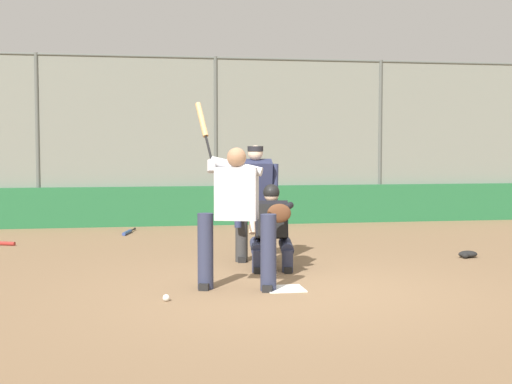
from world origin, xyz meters
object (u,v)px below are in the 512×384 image
object	(u,v)px
catcher_behind_plate	(272,226)
umpire_home	(255,200)
baseball_loose	(166,298)
batter_at_plate	(236,213)
spare_bat_near_backstop	(128,232)
spare_bat_by_padding	(267,231)
fielding_glove_on_dirt	(468,254)

from	to	relation	value
catcher_behind_plate	umpire_home	size ratio (longest dim) A/B	0.69
catcher_behind_plate	baseball_loose	xyz separation A→B (m)	(1.45, 1.65, -0.55)
baseball_loose	batter_at_plate	bearing A→B (deg)	-149.10
umpire_home	spare_bat_near_backstop	world-z (taller)	umpire_home
batter_at_plate	baseball_loose	xyz separation A→B (m)	(0.81, 0.49, -0.84)
spare_bat_by_padding	spare_bat_near_backstop	bearing A→B (deg)	-94.06
umpire_home	fielding_glove_on_dirt	xyz separation A→B (m)	(-3.13, 0.16, -0.83)
baseball_loose	umpire_home	bearing A→B (deg)	-119.75
catcher_behind_plate	baseball_loose	distance (m)	2.27
batter_at_plate	spare_bat_by_padding	xyz separation A→B (m)	(-1.33, -5.19, -0.85)
catcher_behind_plate	spare_bat_near_backstop	xyz separation A→B (m)	(1.90, -4.31, -0.55)
baseball_loose	catcher_behind_plate	bearing A→B (deg)	-131.28
catcher_behind_plate	batter_at_plate	bearing A→B (deg)	67.85
spare_bat_by_padding	baseball_loose	xyz separation A→B (m)	(2.14, 5.67, 0.00)
fielding_glove_on_dirt	batter_at_plate	bearing A→B (deg)	25.22
spare_bat_near_backstop	spare_bat_by_padding	distance (m)	2.60
spare_bat_by_padding	baseball_loose	distance (m)	6.06
umpire_home	spare_bat_near_backstop	bearing A→B (deg)	-57.77
spare_bat_near_backstop	fielding_glove_on_dirt	size ratio (longest dim) A/B	3.05
umpire_home	spare_bat_by_padding	xyz separation A→B (m)	(-0.78, -3.30, -0.85)
spare_bat_by_padding	baseball_loose	bearing A→B (deg)	-18.29
fielding_glove_on_dirt	baseball_loose	distance (m)	5.00
spare_bat_near_backstop	baseball_loose	world-z (taller)	baseball_loose
spare_bat_near_backstop	catcher_behind_plate	bearing A→B (deg)	37.24
spare_bat_by_padding	fielding_glove_on_dirt	world-z (taller)	fielding_glove_on_dirt
umpire_home	fielding_glove_on_dirt	size ratio (longest dim) A/B	5.75
catcher_behind_plate	spare_bat_by_padding	distance (m)	4.12
umpire_home	fielding_glove_on_dirt	world-z (taller)	umpire_home
catcher_behind_plate	spare_bat_near_backstop	size ratio (longest dim) A/B	1.30
batter_at_plate	catcher_behind_plate	xyz separation A→B (m)	(-0.64, -1.17, -0.29)
fielding_glove_on_dirt	spare_bat_by_padding	bearing A→B (deg)	-55.91
baseball_loose	spare_bat_near_backstop	bearing A→B (deg)	-85.75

